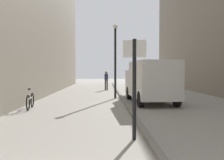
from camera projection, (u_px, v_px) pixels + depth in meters
ground_plane at (97, 102)px, 14.03m from camera, size 80.00×80.00×0.00m
kerb_strip at (124, 100)px, 14.08m from camera, size 0.16×40.00×0.12m
pedestrian_main_foreground at (106, 79)px, 22.38m from camera, size 0.34×0.25×1.75m
delivery_van at (150, 81)px, 13.47m from camera, size 2.36×5.06×2.31m
street_sign_post at (134, 80)px, 6.19m from camera, size 0.58×0.20×2.60m
lamp_post at (115, 56)px, 15.51m from camera, size 0.28×0.28×4.76m
bicycle_leaning at (30, 101)px, 11.27m from camera, size 0.26×1.77×0.98m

